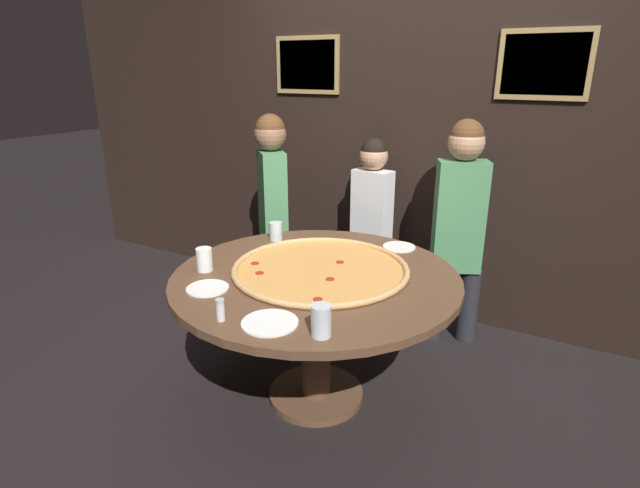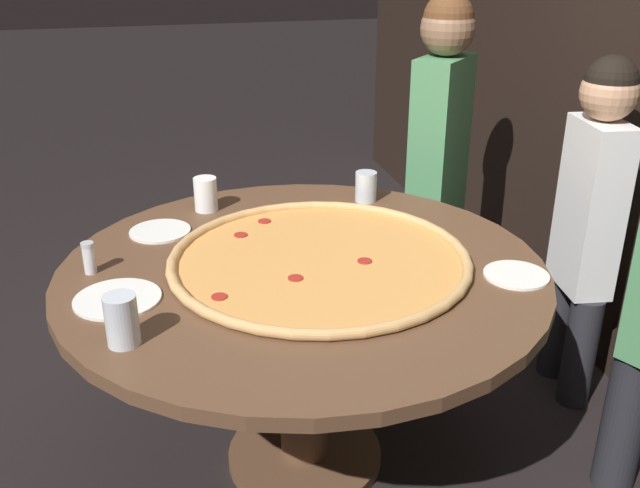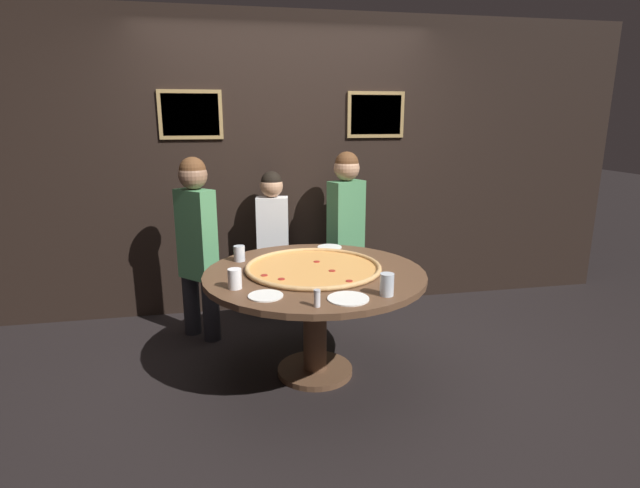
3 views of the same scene
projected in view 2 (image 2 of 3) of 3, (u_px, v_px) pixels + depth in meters
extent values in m
plane|color=black|center=(305.00, 458.00, 2.45)|extent=(24.00, 24.00, 0.00)
cylinder|color=brown|center=(303.00, 271.00, 2.15)|extent=(1.47, 1.47, 0.04)
cylinder|color=brown|center=(304.00, 373.00, 2.31)|extent=(0.16, 0.16, 0.70)
cylinder|color=brown|center=(305.00, 454.00, 2.44)|extent=(0.52, 0.52, 0.04)
cylinder|color=#E0994C|center=(319.00, 261.00, 2.16)|extent=(0.88, 0.88, 0.01)
torus|color=tan|center=(319.00, 258.00, 2.15)|extent=(0.92, 0.92, 0.03)
cylinder|color=#A8281E|center=(241.00, 235.00, 2.32)|extent=(0.04, 0.04, 0.00)
cylinder|color=#A8281E|center=(296.00, 278.00, 2.04)|extent=(0.04, 0.04, 0.00)
cylinder|color=#A8281E|center=(219.00, 297.00, 1.93)|extent=(0.04, 0.04, 0.00)
cylinder|color=#A8281E|center=(264.00, 221.00, 2.43)|extent=(0.04, 0.04, 0.00)
cylinder|color=#A8281E|center=(365.00, 261.00, 2.14)|extent=(0.04, 0.04, 0.00)
cylinder|color=silver|center=(122.00, 320.00, 1.72)|extent=(0.08, 0.08, 0.13)
cylinder|color=silver|center=(366.00, 187.00, 2.63)|extent=(0.08, 0.08, 0.11)
cylinder|color=white|center=(206.00, 194.00, 2.54)|extent=(0.08, 0.08, 0.12)
cylinder|color=white|center=(516.00, 275.00, 2.08)|extent=(0.19, 0.19, 0.01)
cylinder|color=white|center=(160.00, 231.00, 2.37)|extent=(0.20, 0.20, 0.01)
cylinder|color=white|center=(117.00, 299.00, 1.94)|extent=(0.24, 0.24, 0.01)
cylinder|color=silver|center=(89.00, 260.00, 2.08)|extent=(0.04, 0.04, 0.08)
cylinder|color=#B7B7BC|center=(87.00, 245.00, 2.06)|extent=(0.04, 0.04, 0.01)
cylinder|color=#232328|center=(420.00, 280.00, 3.13)|extent=(0.19, 0.19, 0.50)
cylinder|color=#232328|center=(440.00, 262.00, 3.30)|extent=(0.19, 0.19, 0.50)
cube|color=#4C8C59|center=(440.00, 142.00, 2.97)|extent=(0.32, 0.33, 0.70)
sphere|color=#8C664C|center=(448.00, 28.00, 2.78)|extent=(0.22, 0.22, 0.22)
sphere|color=brown|center=(448.00, 18.00, 2.77)|extent=(0.20, 0.20, 0.20)
cylinder|color=#232328|center=(580.00, 351.00, 2.66)|extent=(0.14, 0.14, 0.45)
cylinder|color=#232328|center=(558.00, 324.00, 2.84)|extent=(0.14, 0.14, 0.45)
cube|color=white|center=(590.00, 207.00, 2.53)|extent=(0.29, 0.18, 0.63)
sphere|color=tan|center=(609.00, 92.00, 2.36)|extent=(0.19, 0.19, 0.19)
sphere|color=black|center=(611.00, 82.00, 2.35)|extent=(0.18, 0.18, 0.18)
cylinder|color=#232328|center=(624.00, 420.00, 2.24)|extent=(0.18, 0.18, 0.50)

